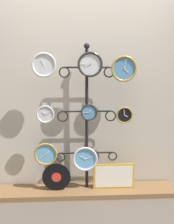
{
  "coord_description": "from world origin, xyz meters",
  "views": [
    {
      "loc": [
        -0.16,
        -2.67,
        1.55
      ],
      "look_at": [
        0.0,
        0.36,
        1.02
      ],
      "focal_mm": 42.0,
      "sensor_mm": 36.0,
      "label": 1
    }
  ],
  "objects_px": {
    "clock_top_right": "(124,69)",
    "clock_top_left": "(44,65)",
    "clock_middle_center": "(89,112)",
    "clock_middle_right": "(124,115)",
    "clock_top_center": "(90,64)",
    "display_stand": "(87,144)",
    "picture_frame": "(114,176)",
    "vinyl_record": "(56,177)",
    "clock_middle_left": "(45,114)",
    "clock_bottom_left": "(46,154)",
    "clock_bottom_center": "(85,159)"
  },
  "relations": [
    {
      "from": "clock_top_left",
      "to": "clock_bottom_center",
      "type": "xyz_separation_m",
      "value": [
        0.46,
        0.02,
        -1.11
      ]
    },
    {
      "from": "display_stand",
      "to": "clock_middle_left",
      "type": "xyz_separation_m",
      "value": [
        -0.48,
        -0.1,
        0.39
      ]
    },
    {
      "from": "clock_top_left",
      "to": "clock_middle_center",
      "type": "xyz_separation_m",
      "value": [
        0.5,
        0.01,
        -0.54
      ]
    },
    {
      "from": "vinyl_record",
      "to": "picture_frame",
      "type": "xyz_separation_m",
      "value": [
        0.7,
        0.02,
        -0.01
      ]
    },
    {
      "from": "clock_top_left",
      "to": "clock_middle_left",
      "type": "distance_m",
      "value": 0.56
    },
    {
      "from": "display_stand",
      "to": "clock_top_center",
      "type": "height_order",
      "value": "display_stand"
    },
    {
      "from": "display_stand",
      "to": "clock_top_left",
      "type": "relative_size",
      "value": 6.57
    },
    {
      "from": "clock_bottom_center",
      "to": "clock_middle_left",
      "type": "bearing_deg",
      "value": -178.71
    },
    {
      "from": "clock_top_center",
      "to": "vinyl_record",
      "type": "relative_size",
      "value": 0.83
    },
    {
      "from": "clock_bottom_left",
      "to": "clock_bottom_center",
      "type": "bearing_deg",
      "value": -0.33
    },
    {
      "from": "clock_bottom_left",
      "to": "vinyl_record",
      "type": "bearing_deg",
      "value": 3.64
    },
    {
      "from": "clock_top_left",
      "to": "picture_frame",
      "type": "bearing_deg",
      "value": 3.42
    },
    {
      "from": "clock_middle_center",
      "to": "clock_middle_right",
      "type": "bearing_deg",
      "value": 3.84
    },
    {
      "from": "display_stand",
      "to": "clock_middle_left",
      "type": "relative_size",
      "value": 8.74
    },
    {
      "from": "clock_top_center",
      "to": "picture_frame",
      "type": "bearing_deg",
      "value": 8.32
    },
    {
      "from": "clock_middle_right",
      "to": "clock_top_left",
      "type": "bearing_deg",
      "value": -177.94
    },
    {
      "from": "clock_top_center",
      "to": "clock_middle_left",
      "type": "bearing_deg",
      "value": 179.46
    },
    {
      "from": "clock_top_center",
      "to": "clock_middle_center",
      "type": "bearing_deg",
      "value": -179.63
    },
    {
      "from": "clock_middle_left",
      "to": "clock_middle_center",
      "type": "xyz_separation_m",
      "value": [
        0.5,
        -0.0,
        0.02
      ]
    },
    {
      "from": "clock_middle_right",
      "to": "picture_frame",
      "type": "xyz_separation_m",
      "value": [
        -0.11,
        0.02,
        -0.77
      ]
    },
    {
      "from": "clock_middle_right",
      "to": "vinyl_record",
      "type": "bearing_deg",
      "value": -179.82
    },
    {
      "from": "clock_middle_left",
      "to": "clock_bottom_center",
      "type": "relative_size",
      "value": 0.69
    },
    {
      "from": "clock_bottom_center",
      "to": "picture_frame",
      "type": "distance_m",
      "value": 0.43
    },
    {
      "from": "clock_bottom_left",
      "to": "clock_bottom_center",
      "type": "xyz_separation_m",
      "value": [
        0.47,
        -0.0,
        -0.07
      ]
    },
    {
      "from": "clock_top_right",
      "to": "display_stand",
      "type": "bearing_deg",
      "value": 167.91
    },
    {
      "from": "picture_frame",
      "to": "clock_middle_left",
      "type": "bearing_deg",
      "value": -177.29
    },
    {
      "from": "display_stand",
      "to": "clock_middle_left",
      "type": "height_order",
      "value": "display_stand"
    },
    {
      "from": "clock_middle_left",
      "to": "clock_bottom_left",
      "type": "distance_m",
      "value": 0.48
    },
    {
      "from": "clock_top_right",
      "to": "clock_middle_left",
      "type": "bearing_deg",
      "value": -179.07
    },
    {
      "from": "clock_top_left",
      "to": "clock_bottom_left",
      "type": "distance_m",
      "value": 1.04
    },
    {
      "from": "clock_bottom_center",
      "to": "clock_top_center",
      "type": "bearing_deg",
      "value": -14.81
    },
    {
      "from": "vinyl_record",
      "to": "display_stand",
      "type": "bearing_deg",
      "value": 12.71
    },
    {
      "from": "picture_frame",
      "to": "clock_bottom_center",
      "type": "bearing_deg",
      "value": -175.45
    },
    {
      "from": "clock_top_center",
      "to": "clock_middle_right",
      "type": "distance_m",
      "value": 0.72
    },
    {
      "from": "clock_top_center",
      "to": "clock_middle_center",
      "type": "xyz_separation_m",
      "value": [
        -0.01,
        -0.0,
        -0.54
      ]
    },
    {
      "from": "clock_bottom_left",
      "to": "vinyl_record",
      "type": "distance_m",
      "value": 0.32
    },
    {
      "from": "clock_middle_right",
      "to": "picture_frame",
      "type": "distance_m",
      "value": 0.78
    },
    {
      "from": "clock_middle_center",
      "to": "clock_bottom_left",
      "type": "xyz_separation_m",
      "value": [
        -0.51,
        0.02,
        -0.5
      ]
    },
    {
      "from": "clock_top_left",
      "to": "clock_middle_right",
      "type": "height_order",
      "value": "clock_top_left"
    },
    {
      "from": "clock_top_center",
      "to": "vinyl_record",
      "type": "xyz_separation_m",
      "value": [
        -0.41,
        0.03,
        -1.34
      ]
    },
    {
      "from": "clock_top_left",
      "to": "vinyl_record",
      "type": "xyz_separation_m",
      "value": [
        0.11,
        0.03,
        -1.34
      ]
    },
    {
      "from": "clock_top_center",
      "to": "clock_top_right",
      "type": "height_order",
      "value": "clock_top_center"
    },
    {
      "from": "clock_middle_right",
      "to": "clock_bottom_left",
      "type": "bearing_deg",
      "value": -179.37
    },
    {
      "from": "clock_middle_left",
      "to": "clock_middle_center",
      "type": "bearing_deg",
      "value": -0.57
    },
    {
      "from": "clock_middle_center",
      "to": "vinyl_record",
      "type": "relative_size",
      "value": 0.57
    },
    {
      "from": "picture_frame",
      "to": "clock_middle_right",
      "type": "bearing_deg",
      "value": -7.8
    },
    {
      "from": "display_stand",
      "to": "clock_top_left",
      "type": "distance_m",
      "value": 1.07
    },
    {
      "from": "clock_bottom_left",
      "to": "picture_frame",
      "type": "bearing_deg",
      "value": 1.78
    },
    {
      "from": "clock_bottom_left",
      "to": "picture_frame",
      "type": "height_order",
      "value": "clock_bottom_left"
    },
    {
      "from": "clock_top_right",
      "to": "clock_top_left",
      "type": "bearing_deg",
      "value": -178.44
    }
  ]
}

